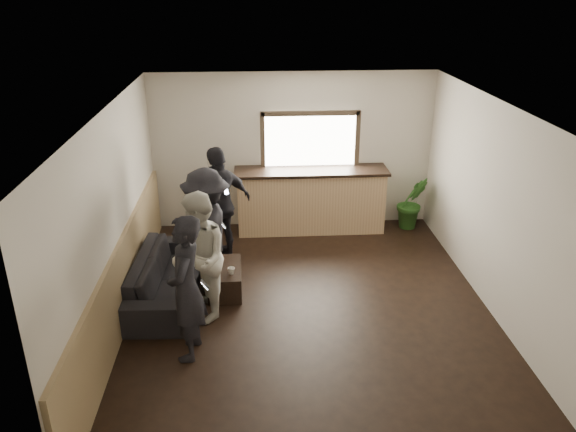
{
  "coord_description": "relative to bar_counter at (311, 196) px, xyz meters",
  "views": [
    {
      "loc": [
        -0.72,
        -6.65,
        4.25
      ],
      "look_at": [
        -0.26,
        0.4,
        1.24
      ],
      "focal_mm": 35.0,
      "sensor_mm": 36.0,
      "label": 1
    }
  ],
  "objects": [
    {
      "name": "cup_b",
      "position": [
        -1.37,
        -2.31,
        -0.21
      ],
      "size": [
        0.14,
        0.14,
        0.1
      ],
      "primitive_type": "imported",
      "rotation": [
        0.0,
        0.0,
        1.07
      ],
      "color": "silver",
      "rests_on": "coffee_table"
    },
    {
      "name": "room_shell",
      "position": [
        -1.04,
        -2.7,
        0.83
      ],
      "size": [
        5.01,
        6.01,
        2.8
      ],
      "color": "silver",
      "rests_on": "ground"
    },
    {
      "name": "person_c",
      "position": [
        -1.69,
        -2.02,
        0.28
      ],
      "size": [
        0.72,
        1.21,
        1.85
      ],
      "rotation": [
        0.0,
        0.0,
        -1.6
      ],
      "color": "black",
      "rests_on": "ground"
    },
    {
      "name": "potted_plant",
      "position": [
        1.85,
        -0.05,
        -0.15
      ],
      "size": [
        0.58,
        0.49,
        0.98
      ],
      "primitive_type": "imported",
      "rotation": [
        0.0,
        0.0,
        0.1
      ],
      "color": "#2D6623",
      "rests_on": "ground"
    },
    {
      "name": "ground",
      "position": [
        -0.3,
        -2.7,
        -0.64
      ],
      "size": [
        5.0,
        6.0,
        0.01
      ],
      "primitive_type": "cube",
      "color": "black"
    },
    {
      "name": "person_a",
      "position": [
        -1.83,
        -3.59,
        0.27
      ],
      "size": [
        0.52,
        0.7,
        1.82
      ],
      "rotation": [
        0.0,
        0.0,
        -1.66
      ],
      "color": "black",
      "rests_on": "ground"
    },
    {
      "name": "sofa",
      "position": [
        -2.28,
        -2.21,
        -0.32
      ],
      "size": [
        0.96,
        2.22,
        0.64
      ],
      "primitive_type": "imported",
      "rotation": [
        0.0,
        0.0,
        1.52
      ],
      "color": "black",
      "rests_on": "ground"
    },
    {
      "name": "person_b",
      "position": [
        -1.75,
        -2.78,
        0.25
      ],
      "size": [
        0.88,
        1.01,
        1.77
      ],
      "rotation": [
        0.0,
        0.0,
        -1.29
      ],
      "color": "beige",
      "rests_on": "ground"
    },
    {
      "name": "bar_counter",
      "position": [
        0.0,
        0.0,
        0.0
      ],
      "size": [
        2.7,
        0.68,
        2.13
      ],
      "color": "tan",
      "rests_on": "ground"
    },
    {
      "name": "coffee_table",
      "position": [
        -1.47,
        -2.11,
        -0.45
      ],
      "size": [
        0.49,
        0.86,
        0.38
      ],
      "primitive_type": "cube",
      "rotation": [
        0.0,
        0.0,
        0.02
      ],
      "color": "black",
      "rests_on": "ground"
    },
    {
      "name": "person_d",
      "position": [
        -1.56,
        -1.05,
        0.3
      ],
      "size": [
        1.18,
        0.98,
        1.89
      ],
      "rotation": [
        0.0,
        0.0,
        -2.58
      ],
      "color": "black",
      "rests_on": "ground"
    },
    {
      "name": "cup_a",
      "position": [
        -1.56,
        -1.97,
        -0.21
      ],
      "size": [
        0.18,
        0.18,
        0.1
      ],
      "primitive_type": "imported",
      "rotation": [
        0.0,
        0.0,
        0.82
      ],
      "color": "silver",
      "rests_on": "coffee_table"
    }
  ]
}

